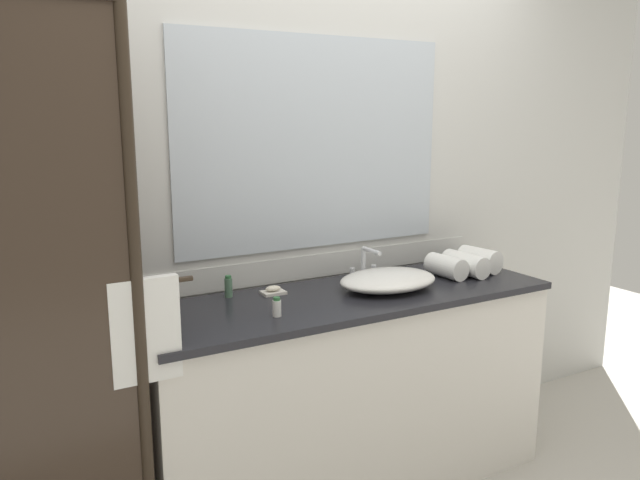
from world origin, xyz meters
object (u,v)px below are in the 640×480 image
at_px(sink_basin, 388,280).
at_px(rolled_towel_far_edge, 446,267).
at_px(faucet, 365,268).
at_px(rolled_towel_near_edge, 479,260).
at_px(soap_dish, 273,291).
at_px(amenity_bottle_body_wash, 228,287).
at_px(rolled_towel_middle, 465,264).
at_px(amenity_bottle_lotion, 277,307).

bearing_deg(sink_basin, rolled_towel_far_edge, 4.89).
distance_m(faucet, rolled_towel_near_edge, 0.59).
relative_size(soap_dish, amenity_bottle_body_wash, 1.08).
relative_size(faucet, rolled_towel_near_edge, 0.86).
bearing_deg(rolled_towel_middle, amenity_bottle_body_wash, 169.69).
height_order(soap_dish, amenity_bottle_lotion, amenity_bottle_lotion).
relative_size(amenity_bottle_body_wash, rolled_towel_middle, 0.39).
relative_size(sink_basin, soap_dish, 4.51).
bearing_deg(sink_basin, soap_dish, 159.71).
height_order(faucet, soap_dish, faucet).
distance_m(sink_basin, rolled_towel_middle, 0.46).
distance_m(amenity_bottle_body_wash, rolled_towel_near_edge, 1.24).
distance_m(amenity_bottle_body_wash, rolled_towel_middle, 1.14).
bearing_deg(sink_basin, amenity_bottle_body_wash, 161.06).
bearing_deg(rolled_towel_far_edge, faucet, 156.20).
distance_m(faucet, amenity_bottle_lotion, 0.66).
bearing_deg(rolled_towel_near_edge, faucet, 165.89).
relative_size(faucet, amenity_bottle_lotion, 2.27).
bearing_deg(amenity_bottle_lotion, soap_dish, 67.64).
height_order(faucet, amenity_bottle_lotion, faucet).
bearing_deg(rolled_towel_near_edge, rolled_towel_middle, -169.30).
height_order(amenity_bottle_lotion, rolled_towel_middle, rolled_towel_middle).
relative_size(soap_dish, rolled_towel_near_edge, 0.51).
bearing_deg(sink_basin, faucet, 90.00).
height_order(faucet, rolled_towel_near_edge, faucet).
bearing_deg(rolled_towel_near_edge, soap_dish, 172.77).
bearing_deg(amenity_bottle_lotion, faucet, 26.27).
relative_size(sink_basin, rolled_towel_middle, 1.92).
distance_m(sink_basin, amenity_bottle_body_wash, 0.69).
bearing_deg(rolled_towel_far_edge, rolled_towel_near_edge, 3.08).
height_order(amenity_bottle_body_wash, rolled_towel_near_edge, rolled_towel_near_edge).
bearing_deg(amenity_bottle_body_wash, rolled_towel_near_edge, -8.46).
relative_size(soap_dish, amenity_bottle_lotion, 1.33).
bearing_deg(amenity_bottle_lotion, rolled_towel_near_edge, 7.16).
relative_size(sink_basin, faucet, 2.66).
bearing_deg(soap_dish, amenity_bottle_body_wash, 164.67).
bearing_deg(soap_dish, rolled_towel_far_edge, -9.92).
distance_m(amenity_bottle_body_wash, amenity_bottle_lotion, 0.34).
bearing_deg(amenity_bottle_body_wash, faucet, -3.36).
bearing_deg(amenity_bottle_body_wash, amenity_bottle_lotion, -78.40).
bearing_deg(amenity_bottle_lotion, rolled_towel_middle, 6.78).
distance_m(rolled_towel_near_edge, rolled_towel_far_edge, 0.22).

